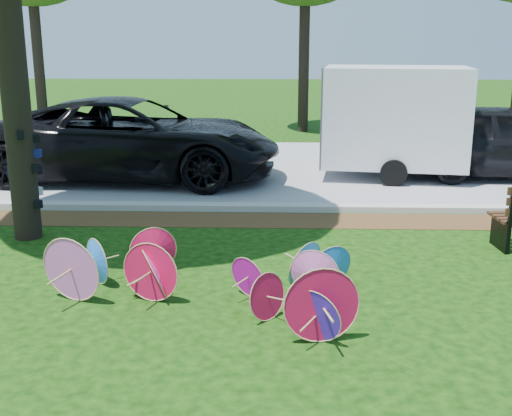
{
  "coord_description": "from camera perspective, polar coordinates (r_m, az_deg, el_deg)",
  "views": [
    {
      "loc": [
        0.79,
        -6.64,
        3.21
      ],
      "look_at": [
        0.5,
        2.0,
        0.9
      ],
      "focal_mm": 45.0,
      "sensor_mm": 36.0,
      "label": 1
    }
  ],
  "objects": [
    {
      "name": "ground",
      "position": [
        7.42,
        -4.46,
        -10.73
      ],
      "size": [
        90.0,
        90.0,
        0.0
      ],
      "primitive_type": "plane",
      "color": "black",
      "rests_on": "ground"
    },
    {
      "name": "mulch_strip",
      "position": [
        11.62,
        -2.05,
        -1.07
      ],
      "size": [
        90.0,
        1.0,
        0.01
      ],
      "primitive_type": "cube",
      "color": "#472D16",
      "rests_on": "ground"
    },
    {
      "name": "curb",
      "position": [
        12.28,
        -1.84,
        0.08
      ],
      "size": [
        90.0,
        0.3,
        0.12
      ],
      "primitive_type": "cube",
      "color": "#B7B5AD",
      "rests_on": "ground"
    },
    {
      "name": "street",
      "position": [
        16.33,
        -0.9,
        3.63
      ],
      "size": [
        90.0,
        8.0,
        0.01
      ],
      "primitive_type": "cube",
      "color": "gray",
      "rests_on": "ground"
    },
    {
      "name": "parasol_pile",
      "position": [
        8.03,
        -6.17,
        -5.88
      ],
      "size": [
        5.61,
        2.41,
        0.86
      ],
      "color": "#C40F3E",
      "rests_on": "ground"
    },
    {
      "name": "black_van",
      "position": [
        15.13,
        -10.87,
        6.05
      ],
      "size": [
        6.94,
        3.57,
        1.87
      ],
      "primitive_type": "imported",
      "rotation": [
        0.0,
        0.0,
        1.5
      ],
      "color": "black",
      "rests_on": "ground"
    },
    {
      "name": "dark_pickup",
      "position": [
        16.12,
        21.28,
        5.61
      ],
      "size": [
        5.2,
        2.23,
        1.75
      ],
      "primitive_type": "imported",
      "rotation": [
        0.0,
        0.0,
        1.54
      ],
      "color": "black",
      "rests_on": "ground"
    },
    {
      "name": "cargo_trailer",
      "position": [
        15.36,
        12.22,
        7.96
      ],
      "size": [
        3.46,
        2.45,
        2.86
      ],
      "primitive_type": "cube",
      "rotation": [
        0.0,
        0.0,
        -0.13
      ],
      "color": "silver",
      "rests_on": "ground"
    }
  ]
}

